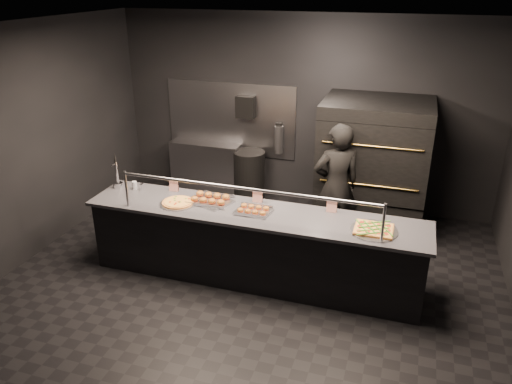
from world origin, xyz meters
The scene contains 15 objects.
room centered at (-0.02, 0.05, 1.50)m, with size 6.04×6.00×3.00m.
service_counter centered at (0.00, 0.00, 0.46)m, with size 4.10×0.78×1.37m.
pizza_oven centered at (1.20, 1.90, 0.97)m, with size 1.50×1.23×1.91m.
prep_shelf centered at (-1.60, 2.32, 0.45)m, with size 1.20×0.35×0.90m, color #99999E.
towel_dispenser centered at (-0.90, 2.39, 1.55)m, with size 0.30×0.20×0.35m, color black.
fire_extinguisher centered at (-0.35, 2.40, 1.06)m, with size 0.14×0.14×0.51m.
beer_tap centered at (-1.92, 0.15, 1.06)m, with size 0.13×0.18×0.49m.
round_pizza centered at (-0.95, -0.07, 0.94)m, with size 0.44×0.44×0.03m.
slider_tray_a centered at (-0.60, 0.12, 0.95)m, with size 0.61×0.53×0.08m.
slider_tray_b centered at (0.00, -0.01, 0.94)m, with size 0.43×0.34×0.06m.
square_pizza centered at (1.40, -0.06, 0.94)m, with size 0.52×0.52×0.05m.
condiment_jar centered at (-1.66, 0.18, 0.97)m, with size 0.16×0.06×0.11m.
tent_cards centered at (-0.11, 0.28, 1.00)m, with size 2.17×0.04×0.15m.
trash_bin centered at (-0.79, 2.22, 0.43)m, with size 0.51×0.51×0.85m, color black.
worker centered at (0.79, 1.16, 0.88)m, with size 0.64×0.42×1.75m, color black.
Camera 1 is at (1.64, -5.05, 3.49)m, focal length 35.00 mm.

